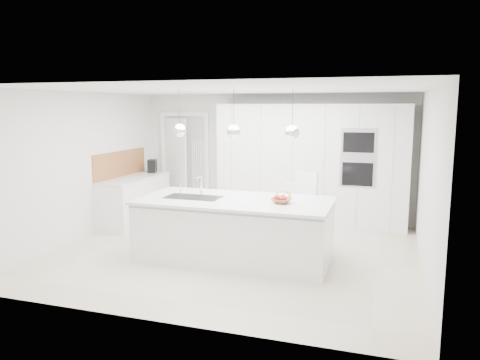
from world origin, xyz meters
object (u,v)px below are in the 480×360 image
(fruit_bowl, at_px, (281,201))
(bar_stool_left, at_px, (291,215))
(espresso_machine, at_px, (152,166))
(bar_stool_right, at_px, (304,212))
(island_base, at_px, (234,231))

(fruit_bowl, xyz_separation_m, bar_stool_left, (-0.07, 0.98, -0.43))
(espresso_machine, xyz_separation_m, bar_stool_left, (3.18, -1.23, -0.53))
(bar_stool_right, bearing_deg, fruit_bowl, -82.04)
(bar_stool_left, bearing_deg, fruit_bowl, -73.14)
(espresso_machine, relative_size, bar_stool_right, 0.22)
(fruit_bowl, relative_size, espresso_machine, 1.08)
(bar_stool_left, height_order, bar_stool_right, bar_stool_right)
(espresso_machine, bearing_deg, island_base, -58.44)
(fruit_bowl, bearing_deg, espresso_machine, 145.83)
(island_base, xyz_separation_m, bar_stool_left, (0.65, 0.97, 0.07))
(fruit_bowl, xyz_separation_m, bar_stool_right, (0.18, 0.83, -0.33))
(espresso_machine, distance_m, bar_stool_right, 3.72)
(espresso_machine, relative_size, bar_stool_left, 0.27)
(bar_stool_left, distance_m, bar_stool_right, 0.31)
(bar_stool_left, bearing_deg, island_base, -110.75)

